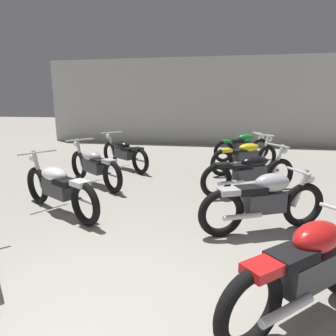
# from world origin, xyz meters

# --- Properties ---
(back_wall) EXTENTS (13.32, 0.24, 3.60)m
(back_wall) POSITION_xyz_m (0.00, 11.03, 1.80)
(back_wall) COLOR #B2B2AD
(back_wall) RESTS_ON ground
(motorcycle_left_row_1) EXTENTS (1.93, 1.21, 0.97)m
(motorcycle_left_row_1) POSITION_xyz_m (-1.60, 2.59, 0.45)
(motorcycle_left_row_1) COLOR black
(motorcycle_left_row_1) RESTS_ON ground
(motorcycle_left_row_2) EXTENTS (1.79, 1.40, 0.97)m
(motorcycle_left_row_2) POSITION_xyz_m (-1.74, 4.26, 0.45)
(motorcycle_left_row_2) COLOR black
(motorcycle_left_row_2) RESTS_ON ground
(motorcycle_left_row_3) EXTENTS (1.77, 1.44, 0.97)m
(motorcycle_left_row_3) POSITION_xyz_m (-1.61, 5.89, 0.45)
(motorcycle_left_row_3) COLOR black
(motorcycle_left_row_3) RESTS_ON ground
(motorcycle_right_row_0) EXTENTS (1.55, 1.39, 0.88)m
(motorcycle_right_row_0) POSITION_xyz_m (1.75, 0.78, 0.46)
(motorcycle_right_row_0) COLOR black
(motorcycle_right_row_0) RESTS_ON ground
(motorcycle_right_row_1) EXTENTS (1.83, 0.93, 0.88)m
(motorcycle_right_row_1) POSITION_xyz_m (1.64, 2.48, 0.46)
(motorcycle_right_row_1) COLOR black
(motorcycle_right_row_1) RESTS_ON ground
(motorcycle_right_row_2) EXTENTS (1.93, 1.21, 0.97)m
(motorcycle_right_row_2) POSITION_xyz_m (1.60, 4.24, 0.45)
(motorcycle_right_row_2) COLOR black
(motorcycle_right_row_2) RESTS_ON ground
(motorcycle_right_row_3) EXTENTS (1.79, 1.40, 0.97)m
(motorcycle_right_row_3) POSITION_xyz_m (1.65, 6.05, 0.45)
(motorcycle_right_row_3) COLOR black
(motorcycle_right_row_3) RESTS_ON ground
(motorcycle_right_row_4) EXTENTS (1.77, 1.06, 0.88)m
(motorcycle_right_row_4) POSITION_xyz_m (1.66, 7.61, 0.46)
(motorcycle_right_row_4) COLOR black
(motorcycle_right_row_4) RESTS_ON ground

